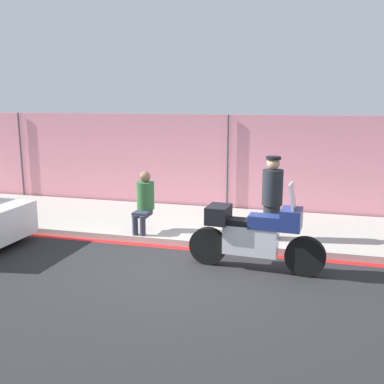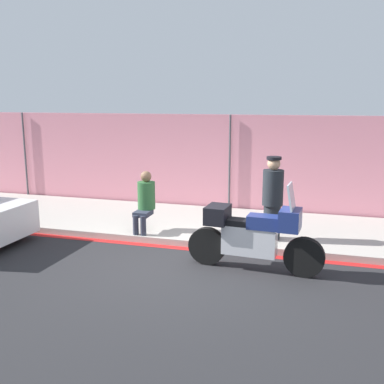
% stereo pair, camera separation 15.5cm
% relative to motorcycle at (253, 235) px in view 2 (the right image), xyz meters
% --- Properties ---
extents(ground_plane, '(120.00, 120.00, 0.00)m').
position_rel_motorcycle_xyz_m(ground_plane, '(-1.15, -0.21, -0.61)').
color(ground_plane, '#262628').
extents(sidewalk, '(43.76, 2.88, 0.13)m').
position_rel_motorcycle_xyz_m(sidewalk, '(-1.15, 2.26, -0.55)').
color(sidewalk, '#ADA89E').
rests_on(sidewalk, ground_plane).
extents(curb_paint_stripe, '(43.76, 0.18, 0.01)m').
position_rel_motorcycle_xyz_m(curb_paint_stripe, '(-1.15, 0.73, -0.61)').
color(curb_paint_stripe, red).
rests_on(curb_paint_stripe, ground_plane).
extents(storefront_fence, '(41.57, 0.17, 2.46)m').
position_rel_motorcycle_xyz_m(storefront_fence, '(-1.15, 3.79, 0.61)').
color(storefront_fence, pink).
rests_on(storefront_fence, ground_plane).
extents(motorcycle, '(2.30, 0.60, 1.52)m').
position_rel_motorcycle_xyz_m(motorcycle, '(0.00, 0.00, 0.00)').
color(motorcycle, black).
rests_on(motorcycle, ground_plane).
extents(officer_standing, '(0.40, 0.40, 1.63)m').
position_rel_motorcycle_xyz_m(officer_standing, '(0.16, 1.38, 0.34)').
color(officer_standing, '#1E2328').
rests_on(officer_standing, sidewalk).
extents(person_seated_on_curb, '(0.36, 0.64, 1.25)m').
position_rel_motorcycle_xyz_m(person_seated_on_curb, '(-2.42, 1.26, 0.20)').
color(person_seated_on_curb, '#2D3342').
rests_on(person_seated_on_curb, sidewalk).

